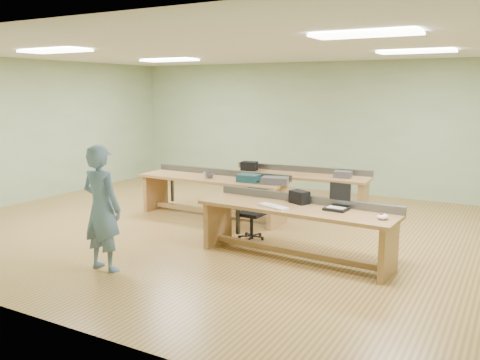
% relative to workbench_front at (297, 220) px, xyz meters
% --- Properties ---
extents(floor, '(10.00, 10.00, 0.00)m').
position_rel_workbench_front_xyz_m(floor, '(-1.46, 0.89, -0.56)').
color(floor, '#A37A3E').
rests_on(floor, ground).
extents(ceiling, '(10.00, 10.00, 0.00)m').
position_rel_workbench_front_xyz_m(ceiling, '(-1.46, 0.89, 2.44)').
color(ceiling, silver).
rests_on(ceiling, wall_back).
extents(wall_back, '(10.00, 0.04, 3.00)m').
position_rel_workbench_front_xyz_m(wall_back, '(-1.46, 4.89, 0.94)').
color(wall_back, '#9DB589').
rests_on(wall_back, floor).
extents(wall_front, '(10.00, 0.04, 3.00)m').
position_rel_workbench_front_xyz_m(wall_front, '(-1.46, -3.11, 0.94)').
color(wall_front, '#9DB589').
rests_on(wall_front, floor).
extents(wall_left, '(0.04, 8.00, 3.00)m').
position_rel_workbench_front_xyz_m(wall_left, '(-6.46, 0.89, 0.94)').
color(wall_left, '#9DB589').
rests_on(wall_left, floor).
extents(fluor_panels, '(6.20, 3.50, 0.03)m').
position_rel_workbench_front_xyz_m(fluor_panels, '(-1.46, 0.89, 2.41)').
color(fluor_panels, white).
rests_on(fluor_panels, ceiling).
extents(workbench_front, '(2.87, 0.90, 0.86)m').
position_rel_workbench_front_xyz_m(workbench_front, '(0.00, 0.00, 0.00)').
color(workbench_front, olive).
rests_on(workbench_front, floor).
extents(workbench_mid, '(2.91, 0.81, 0.86)m').
position_rel_workbench_front_xyz_m(workbench_mid, '(-2.31, 1.47, 0.00)').
color(workbench_mid, olive).
rests_on(workbench_mid, floor).
extents(workbench_back, '(2.83, 0.94, 0.86)m').
position_rel_workbench_front_xyz_m(workbench_back, '(-1.09, 2.59, -0.00)').
color(workbench_back, olive).
rests_on(workbench_back, floor).
extents(person, '(0.63, 0.43, 1.67)m').
position_rel_workbench_front_xyz_m(person, '(-2.05, -1.67, 0.28)').
color(person, slate).
rests_on(person, floor).
extents(laptop_base, '(0.32, 0.27, 0.03)m').
position_rel_workbench_front_xyz_m(laptop_base, '(0.55, 0.06, 0.21)').
color(laptop_base, black).
rests_on(laptop_base, workbench_front).
extents(laptop_screen, '(0.30, 0.04, 0.24)m').
position_rel_workbench_front_xyz_m(laptop_screen, '(0.56, 0.18, 0.43)').
color(laptop_screen, black).
rests_on(laptop_screen, laptop_base).
extents(keyboard, '(0.49, 0.30, 0.03)m').
position_rel_workbench_front_xyz_m(keyboard, '(-0.27, -0.21, 0.21)').
color(keyboard, beige).
rests_on(keyboard, workbench_front).
extents(trackball_mouse, '(0.19, 0.20, 0.07)m').
position_rel_workbench_front_xyz_m(trackball_mouse, '(1.22, -0.12, 0.23)').
color(trackball_mouse, white).
rests_on(trackball_mouse, workbench_front).
extents(camera_bag, '(0.32, 0.27, 0.19)m').
position_rel_workbench_front_xyz_m(camera_bag, '(-0.05, 0.20, 0.29)').
color(camera_bag, black).
rests_on(camera_bag, workbench_front).
extents(task_chair, '(0.44, 0.44, 0.79)m').
position_rel_workbench_front_xyz_m(task_chair, '(-1.00, 0.58, -0.27)').
color(task_chair, black).
rests_on(task_chair, floor).
extents(parts_bin_teal, '(0.39, 0.31, 0.13)m').
position_rel_workbench_front_xyz_m(parts_bin_teal, '(-1.52, 1.39, 0.26)').
color(parts_bin_teal, '#12353C').
rests_on(parts_bin_teal, workbench_mid).
extents(parts_bin_grey, '(0.49, 0.37, 0.12)m').
position_rel_workbench_front_xyz_m(parts_bin_grey, '(-1.01, 1.42, 0.25)').
color(parts_bin_grey, '#3C3B3E').
rests_on(parts_bin_grey, workbench_mid).
extents(mug, '(0.16, 0.16, 0.10)m').
position_rel_workbench_front_xyz_m(mug, '(-2.31, 1.36, 0.24)').
color(mug, '#3C3B3E').
rests_on(mug, workbench_mid).
extents(drinks_can, '(0.07, 0.07, 0.12)m').
position_rel_workbench_front_xyz_m(drinks_can, '(-2.39, 1.30, 0.25)').
color(drinks_can, silver).
rests_on(drinks_can, workbench_mid).
extents(storage_box_back, '(0.34, 0.27, 0.18)m').
position_rel_workbench_front_xyz_m(storage_box_back, '(-2.12, 2.53, 0.28)').
color(storage_box_back, black).
rests_on(storage_box_back, workbench_back).
extents(tray_back, '(0.33, 0.26, 0.12)m').
position_rel_workbench_front_xyz_m(tray_back, '(-0.18, 2.61, 0.26)').
color(tray_back, '#3C3B3E').
rests_on(tray_back, workbench_back).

